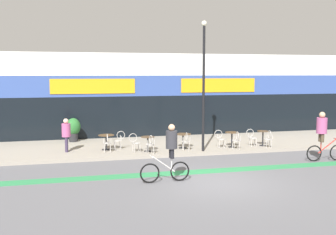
{
  "coord_description": "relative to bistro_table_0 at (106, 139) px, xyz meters",
  "views": [
    {
      "loc": [
        -4.88,
        -12.68,
        3.84
      ],
      "look_at": [
        -0.58,
        5.11,
        1.78
      ],
      "focal_mm": 42.0,
      "sensor_mm": 36.0,
      "label": 1
    }
  ],
  "objects": [
    {
      "name": "pedestrian_near_end",
      "position": [
        -1.88,
        -0.08,
        0.42
      ],
      "size": [
        0.42,
        0.42,
        1.6
      ],
      "rotation": [
        0.0,
        0.0,
        -0.01
      ],
      "color": "#382D47",
      "rests_on": "sidewalk_slab"
    },
    {
      "name": "planter_pot",
      "position": [
        -1.56,
        2.79,
        0.2
      ],
      "size": [
        0.78,
        0.78,
        1.29
      ],
      "color": "#232326",
      "rests_on": "sidewalk_slab"
    },
    {
      "name": "cyclist_1",
      "position": [
        1.75,
        -5.86,
        0.5
      ],
      "size": [
        1.82,
        0.48,
        2.07
      ],
      "rotation": [
        0.0,
        0.0,
        3.17
      ],
      "color": "black",
      "rests_on": "ground"
    },
    {
      "name": "cafe_chair_4_near",
      "position": [
        7.95,
        -1.44,
        -0.01
      ],
      "size": [
        0.43,
        0.59,
        0.9
      ],
      "rotation": [
        0.0,
        0.0,
        1.49
      ],
      "color": "#B7B2AD",
      "rests_on": "sidewalk_slab"
    },
    {
      "name": "bistro_table_2",
      "position": [
        3.77,
        -0.47,
        -0.01
      ],
      "size": [
        0.8,
        0.8,
        0.72
      ],
      "color": "black",
      "rests_on": "sidewalk_slab"
    },
    {
      "name": "cyclist_0",
      "position": [
        9.06,
        -4.21,
        0.6
      ],
      "size": [
        1.83,
        0.53,
        2.18
      ],
      "rotation": [
        0.0,
        0.0,
        -0.07
      ],
      "color": "black",
      "rests_on": "ground"
    },
    {
      "name": "lamp_post",
      "position": [
        4.5,
        -1.42,
        2.97
      ],
      "size": [
        0.26,
        0.26,
        6.16
      ],
      "color": "black",
      "rests_on": "sidewalk_slab"
    },
    {
      "name": "bistro_table_4",
      "position": [
        7.95,
        -0.82,
        0.01
      ],
      "size": [
        0.61,
        0.61,
        0.78
      ],
      "color": "black",
      "rests_on": "sidewalk_slab"
    },
    {
      "name": "cafe_chair_4_side",
      "position": [
        7.33,
        -0.81,
        -0.01
      ],
      "size": [
        0.58,
        0.42,
        0.9
      ],
      "rotation": [
        0.0,
        0.0,
        -0.05
      ],
      "color": "#B7B2AD",
      "rests_on": "sidewalk_slab"
    },
    {
      "name": "ground_plane",
      "position": [
        3.37,
        -6.44,
        -0.65
      ],
      "size": [
        120.0,
        120.0,
        0.0
      ],
      "primitive_type": "plane",
      "color": "#5B5B60"
    },
    {
      "name": "storefront_facade",
      "position": [
        3.37,
        5.52,
        1.85
      ],
      "size": [
        40.0,
        4.06,
        5.02
      ],
      "color": "silver",
      "rests_on": "ground"
    },
    {
      "name": "cafe_chair_1_near",
      "position": [
        1.91,
        -1.5,
        -0.01
      ],
      "size": [
        0.45,
        0.6,
        0.9
      ],
      "rotation": [
        0.0,
        0.0,
        1.7
      ],
      "color": "#B7B2AD",
      "rests_on": "sidewalk_slab"
    },
    {
      "name": "cafe_chair_3_side",
      "position": [
        5.62,
        -0.8,
        -0.01
      ],
      "size": [
        0.59,
        0.44,
        0.9
      ],
      "rotation": [
        0.0,
        0.0,
        -0.12
      ],
      "color": "#B7B2AD",
      "rests_on": "sidewalk_slab"
    },
    {
      "name": "bike_lane_stripe",
      "position": [
        3.37,
        -4.76,
        -0.65
      ],
      "size": [
        36.0,
        0.7,
        0.01
      ],
      "primitive_type": "cube",
      "color": "#2D844C",
      "rests_on": "ground"
    },
    {
      "name": "cafe_chair_0_side",
      "position": [
        0.63,
        0.0,
        -0.01
      ],
      "size": [
        0.58,
        0.41,
        0.9
      ],
      "rotation": [
        0.0,
        0.0,
        3.17
      ],
      "color": "#B7B2AD",
      "rests_on": "sidewalk_slab"
    },
    {
      "name": "cafe_chair_0_near",
      "position": [
        -0.0,
        -0.63,
        -0.01
      ],
      "size": [
        0.41,
        0.58,
        0.9
      ],
      "rotation": [
        0.0,
        0.0,
        1.55
      ],
      "color": "#B7B2AD",
      "rests_on": "sidewalk_slab"
    },
    {
      "name": "cafe_chair_3_near",
      "position": [
        6.23,
        -1.43,
        -0.01
      ],
      "size": [
        0.44,
        0.59,
        0.9
      ],
      "rotation": [
        0.0,
        0.0,
        1.46
      ],
      "color": "#B7B2AD",
      "rests_on": "sidewalk_slab"
    },
    {
      "name": "bistro_table_0",
      "position": [
        0.0,
        0.0,
        0.0
      ],
      "size": [
        0.78,
        0.78,
        0.74
      ],
      "color": "black",
      "rests_on": "sidewalk_slab"
    },
    {
      "name": "cafe_chair_1_side",
      "position": [
        1.28,
        -0.88,
        -0.01
      ],
      "size": [
        0.6,
        0.45,
        0.9
      ],
      "rotation": [
        0.0,
        0.0,
        0.12
      ],
      "color": "#B7B2AD",
      "rests_on": "sidewalk_slab"
    },
    {
      "name": "bistro_table_1",
      "position": [
        1.9,
        -0.87,
        -0.02
      ],
      "size": [
        0.64,
        0.64,
        0.72
      ],
      "color": "black",
      "rests_on": "sidewalk_slab"
    },
    {
      "name": "sidewalk_slab",
      "position": [
        3.37,
        0.81,
        -0.59
      ],
      "size": [
        40.0,
        5.5,
        0.12
      ],
      "primitive_type": "cube",
      "color": "gray",
      "rests_on": "ground"
    },
    {
      "name": "bistro_table_3",
      "position": [
        6.24,
        -0.81,
        0.02
      ],
      "size": [
        0.68,
        0.68,
        0.77
      ],
      "color": "black",
      "rests_on": "sidewalk_slab"
    },
    {
      "name": "cafe_chair_2_near",
      "position": [
        3.76,
        -1.09,
        -0.01
      ],
      "size": [
        0.45,
        0.6,
        0.9
      ],
      "rotation": [
        0.0,
        0.0,
        1.45
      ],
      "color": "#B7B2AD",
      "rests_on": "sidewalk_slab"
    }
  ]
}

